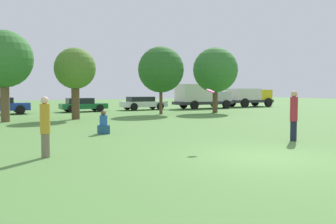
% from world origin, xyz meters
% --- Properties ---
extents(ground_plane, '(120.00, 120.00, 0.00)m').
position_xyz_m(ground_plane, '(0.00, 0.00, 0.00)').
color(ground_plane, '#54843D').
extents(person_thrower, '(0.28, 0.28, 1.76)m').
position_xyz_m(person_thrower, '(-5.51, 3.07, 0.91)').
color(person_thrower, '#726651').
rests_on(person_thrower, ground).
extents(person_catcher, '(0.28, 0.28, 1.90)m').
position_xyz_m(person_catcher, '(3.40, 1.98, 0.99)').
color(person_catcher, '#191E33').
rests_on(person_catcher, ground).
extents(frisbee, '(0.30, 0.28, 0.18)m').
position_xyz_m(frisbee, '(-0.18, 2.40, 1.91)').
color(frisbee, '#F21E72').
extents(bystander_sitting, '(0.45, 0.38, 1.03)m').
position_xyz_m(bystander_sitting, '(-2.13, 7.66, 0.42)').
color(bystander_sitting, navy).
rests_on(bystander_sitting, ground).
extents(tree_1, '(3.42, 3.42, 5.49)m').
position_xyz_m(tree_1, '(-5.22, 16.34, 3.73)').
color(tree_1, brown).
rests_on(tree_1, ground).
extents(tree_2, '(2.68, 2.68, 4.66)m').
position_xyz_m(tree_2, '(-0.99, 16.18, 3.25)').
color(tree_2, brown).
rests_on(tree_2, ground).
extents(tree_3, '(3.57, 3.57, 5.27)m').
position_xyz_m(tree_3, '(6.13, 17.62, 3.48)').
color(tree_3, brown).
rests_on(tree_3, ground).
extents(tree_4, '(3.72, 3.72, 5.42)m').
position_xyz_m(tree_4, '(11.03, 17.16, 3.54)').
color(tree_4, brown).
rests_on(tree_4, ground).
extents(parked_car_blue, '(4.14, 2.05, 1.32)m').
position_xyz_m(parked_car_blue, '(-4.80, 23.69, 0.71)').
color(parked_car_blue, '#1E389E').
rests_on(parked_car_blue, ground).
extents(parked_car_green, '(4.01, 1.96, 1.20)m').
position_xyz_m(parked_car_green, '(1.74, 23.87, 0.63)').
color(parked_car_green, '#196633').
rests_on(parked_car_green, ground).
extents(parked_car_white, '(4.35, 2.00, 1.26)m').
position_xyz_m(parked_car_white, '(7.57, 23.91, 0.67)').
color(parked_car_white, silver).
rests_on(parked_car_white, ground).
extents(delivery_truck_silver, '(6.13, 2.53, 2.45)m').
position_xyz_m(delivery_truck_silver, '(13.78, 23.15, 1.31)').
color(delivery_truck_silver, '#2D2D33').
rests_on(delivery_truck_silver, ground).
extents(delivery_truck_yellow, '(5.39, 2.65, 2.02)m').
position_xyz_m(delivery_truck_yellow, '(20.58, 23.74, 1.18)').
color(delivery_truck_yellow, '#2D2D33').
rests_on(delivery_truck_yellow, ground).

